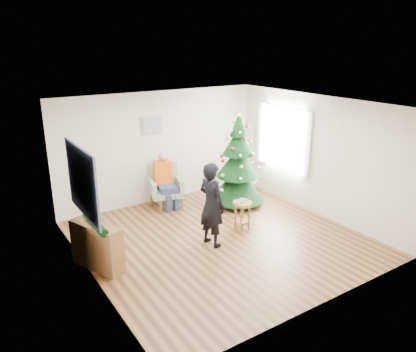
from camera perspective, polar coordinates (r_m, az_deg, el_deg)
floor at (r=7.98m, az=1.77°, el=-8.80°), size 5.00×5.00×0.00m
ceiling at (r=7.17m, az=1.98°, el=10.02°), size 5.00×5.00×0.00m
wall_back at (r=9.55m, az=-6.76°, el=4.05°), size 5.00×0.00×5.00m
wall_front at (r=5.75m, az=16.35°, el=-6.45°), size 5.00×0.00×5.00m
wall_left at (r=6.46m, az=-16.69°, el=-3.69°), size 0.00×5.00×5.00m
wall_right at (r=9.08m, az=14.94°, el=2.80°), size 0.00×5.00×5.00m
window_panel at (r=9.68m, az=10.56°, el=5.29°), size 0.04×1.30×1.40m
curtains at (r=9.66m, az=10.43°, el=5.27°), size 0.05×1.75×1.50m
christmas_tree at (r=9.29m, az=4.23°, el=1.82°), size 1.23×1.23×2.22m
stool at (r=8.25m, az=4.83°, el=-5.55°), size 0.40×0.40×0.59m
laptop at (r=8.14m, az=4.89°, el=-3.60°), size 0.38×0.32×0.03m
armchair at (r=9.40m, az=-5.96°, el=-2.15°), size 0.84×0.81×0.98m
seated_person at (r=9.25m, az=-5.97°, el=-0.53°), size 0.48×0.63×1.29m
standing_man at (r=7.44m, az=0.50°, el=-4.06°), size 0.49×0.65×1.61m
game_controller at (r=7.41m, az=1.74°, el=-1.94°), size 0.06×0.13×0.04m
console at (r=7.10m, az=-15.32°, el=-9.52°), size 0.66×1.04×0.80m
garland at (r=6.91m, az=-15.61°, el=-6.43°), size 0.14×0.90×0.14m
tapestry at (r=6.66m, az=-17.32°, el=-0.79°), size 0.03×1.50×1.15m
framed_picture at (r=9.31m, az=-7.89°, el=7.11°), size 0.52×0.05×0.42m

